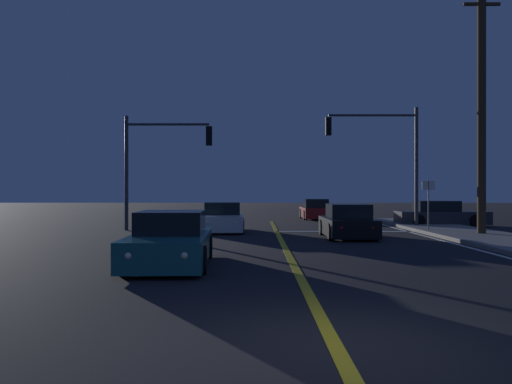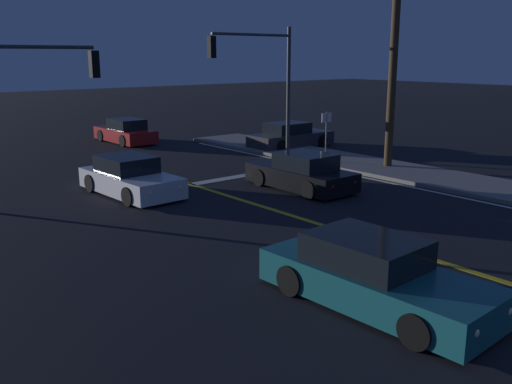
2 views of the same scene
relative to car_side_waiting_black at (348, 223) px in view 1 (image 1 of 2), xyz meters
name	(u,v)px [view 1 (image 1 of 2)]	position (x,y,z in m)	size (l,w,h in m)	color
ground_plane	(335,345)	(-2.70, -14.98, -0.58)	(160.00, 160.00, 0.00)	black
lane_line_center	(287,252)	(-2.70, -5.16, -0.58)	(0.20, 33.39, 0.01)	gold
lane_line_edge_right	(487,252)	(3.32, -5.16, -0.58)	(0.16, 33.39, 0.01)	silver
stop_bar	(345,232)	(0.43, 3.16, -0.58)	(6.27, 0.50, 0.01)	silver
car_side_waiting_black	(348,223)	(0.00, 0.00, 0.00)	(1.91, 4.27, 1.34)	black
car_far_approaching_charcoal	(441,215)	(6.16, 7.20, 0.00)	(4.73, 1.94, 1.34)	#2D2D33
car_lead_oncoming_teal	(171,242)	(-5.78, -7.95, 0.00)	(2.09, 4.78, 1.34)	#195960
car_mid_block_white	(223,219)	(-5.18, 3.25, 0.00)	(2.08, 4.36, 1.34)	silver
car_distant_tail_red	(315,210)	(0.30, 14.36, 0.00)	(1.86, 4.41, 1.34)	maroon
traffic_signal_near_right	(384,147)	(2.74, 5.46, 3.48)	(4.63, 0.28, 6.04)	#38383D
traffic_signal_far_left	(159,153)	(-8.25, 4.06, 3.05)	(4.14, 0.28, 5.41)	#38383D
utility_pole_right	(482,99)	(5.47, 0.33, 4.98)	(1.76, 0.34, 10.80)	#42301E
street_sign_corner	(429,197)	(4.07, 2.66, 1.01)	(0.56, 0.06, 2.36)	slate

